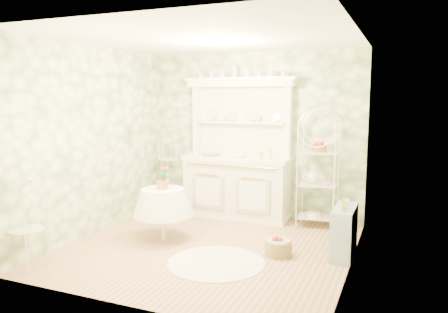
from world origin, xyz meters
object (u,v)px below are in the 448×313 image
at_px(round_table, 163,211).
at_px(kitchen_dresser, 237,148).
at_px(side_shelf, 344,231).
at_px(cafe_chair, 26,226).
at_px(birdcage_stand, 168,167).
at_px(floor_basket, 278,246).
at_px(bakers_rack, 318,167).

bearing_deg(round_table, kitchen_dresser, 69.91).
bearing_deg(kitchen_dresser, side_shelf, -31.31).
bearing_deg(kitchen_dresser, cafe_chair, -116.61).
distance_m(cafe_chair, birdcage_stand, 2.92).
distance_m(kitchen_dresser, cafe_chair, 3.37).
relative_size(side_shelf, cafe_chair, 0.77).
bearing_deg(cafe_chair, floor_basket, 53.18).
height_order(round_table, birdcage_stand, birdcage_stand).
bearing_deg(cafe_chair, bakers_rack, 69.61).
relative_size(cafe_chair, floor_basket, 2.68).
relative_size(bakers_rack, cafe_chair, 1.89).
height_order(kitchen_dresser, cafe_chair, kitchen_dresser).
bearing_deg(round_table, cafe_chair, -122.35).
distance_m(side_shelf, floor_basket, 0.84).
height_order(kitchen_dresser, round_table, kitchen_dresser).
height_order(bakers_rack, cafe_chair, bakers_rack).
relative_size(cafe_chair, birdcage_stand, 0.63).
distance_m(round_table, birdcage_stand, 1.63).
bearing_deg(kitchen_dresser, floor_basket, -52.42).
relative_size(kitchen_dresser, bakers_rack, 1.24).
relative_size(round_table, floor_basket, 2.21).
relative_size(side_shelf, round_table, 0.93).
xyz_separation_m(bakers_rack, floor_basket, (-0.20, -1.44, -0.80)).
height_order(kitchen_dresser, birdcage_stand, kitchen_dresser).
distance_m(kitchen_dresser, side_shelf, 2.35).
xyz_separation_m(kitchen_dresser, round_table, (-0.53, -1.46, -0.74)).
relative_size(kitchen_dresser, floor_basket, 6.31).
xyz_separation_m(kitchen_dresser, cafe_chair, (-1.48, -2.95, -0.66)).
xyz_separation_m(kitchen_dresser, side_shelf, (1.88, -1.14, -0.83)).
height_order(birdcage_stand, floor_basket, birdcage_stand).
distance_m(side_shelf, birdcage_stand, 3.36).
distance_m(bakers_rack, side_shelf, 1.39).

